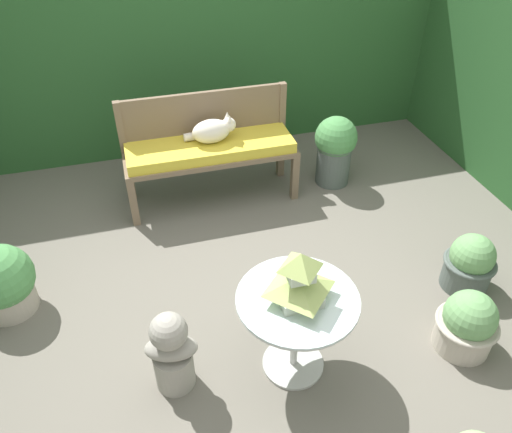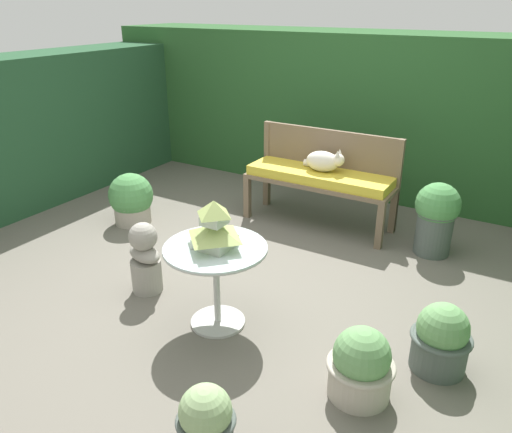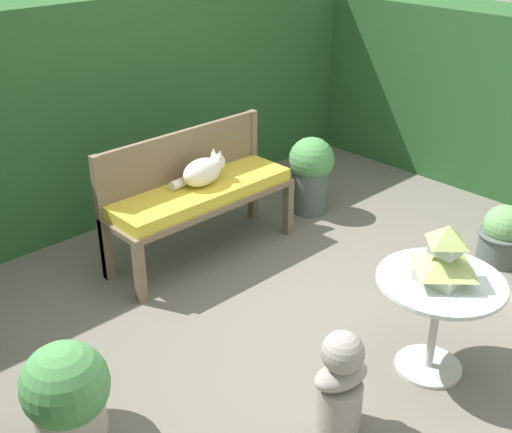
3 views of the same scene
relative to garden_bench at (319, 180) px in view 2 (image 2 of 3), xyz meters
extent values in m
plane|color=#666056|center=(-0.09, -1.22, -0.46)|extent=(30.00, 30.00, 0.00)
cube|color=#285628|center=(-0.09, 1.42, 0.40)|extent=(6.40, 1.04, 1.72)
cube|color=#234C2D|center=(-2.94, -0.96, 0.30)|extent=(0.70, 3.72, 1.53)
cube|color=brown|center=(-0.68, -0.20, -0.25)|extent=(0.06, 0.06, 0.42)
cube|color=brown|center=(0.68, -0.20, -0.25)|extent=(0.06, 0.06, 0.42)
cube|color=brown|center=(-0.68, 0.20, -0.25)|extent=(0.06, 0.06, 0.42)
cube|color=brown|center=(0.68, 0.20, -0.25)|extent=(0.06, 0.06, 0.42)
cube|color=brown|center=(0.00, 0.00, -0.02)|extent=(1.43, 0.45, 0.04)
cube|color=gold|center=(0.00, 0.00, 0.04)|extent=(1.37, 0.42, 0.09)
cube|color=brown|center=(-0.69, 0.21, -0.01)|extent=(0.06, 0.06, 0.90)
cube|color=brown|center=(0.69, 0.21, -0.01)|extent=(0.06, 0.06, 0.90)
cube|color=brown|center=(0.00, 0.21, 0.25)|extent=(1.37, 0.04, 0.37)
ellipsoid|color=silver|center=(0.02, 0.01, 0.18)|extent=(0.33, 0.22, 0.19)
sphere|color=silver|center=(0.17, 0.02, 0.21)|extent=(0.12, 0.12, 0.12)
cone|color=silver|center=(0.17, 0.06, 0.29)|extent=(0.04, 0.04, 0.05)
cone|color=silver|center=(0.17, -0.01, 0.29)|extent=(0.04, 0.04, 0.05)
cylinder|color=silver|center=(-0.11, 0.08, 0.12)|extent=(0.18, 0.08, 0.07)
cylinder|color=#B7B7B2|center=(0.10, -1.85, -0.45)|extent=(0.37, 0.37, 0.02)
cylinder|color=#B7B7B2|center=(0.10, -1.85, -0.18)|extent=(0.04, 0.04, 0.57)
cylinder|color=silver|center=(0.10, -1.85, 0.12)|extent=(0.67, 0.67, 0.01)
torus|color=#B7B7B2|center=(0.10, -1.85, 0.10)|extent=(0.68, 0.68, 0.02)
cube|color=#B2BCA8|center=(0.10, -1.85, 0.15)|extent=(0.22, 0.22, 0.07)
pyramid|color=#A8BC66|center=(0.10, -1.85, 0.23)|extent=(0.30, 0.30, 0.09)
cube|color=#B2BCA8|center=(0.10, -1.85, 0.31)|extent=(0.14, 0.14, 0.06)
pyramid|color=#A8BC66|center=(0.10, -1.85, 0.39)|extent=(0.19, 0.19, 0.10)
cylinder|color=gray|center=(-0.59, -1.78, -0.34)|extent=(0.23, 0.23, 0.25)
ellipsoid|color=gray|center=(-0.59, -1.78, -0.15)|extent=(0.33, 0.23, 0.12)
sphere|color=gray|center=(-0.59, -1.78, -0.01)|extent=(0.21, 0.21, 0.21)
cylinder|color=#4C5651|center=(1.11, -0.04, -0.27)|extent=(0.30, 0.30, 0.39)
torus|color=#4C5651|center=(1.11, -0.04, -0.09)|extent=(0.34, 0.34, 0.03)
sphere|color=#4C8E4C|center=(1.11, -0.04, -0.01)|extent=(0.37, 0.37, 0.37)
cylinder|color=#ADA393|center=(1.16, -2.00, -0.35)|extent=(0.35, 0.35, 0.21)
torus|color=#ADA393|center=(1.16, -2.00, -0.26)|extent=(0.38, 0.38, 0.03)
sphere|color=#66995B|center=(1.16, -2.00, -0.19)|extent=(0.32, 0.32, 0.32)
torus|color=#4C5651|center=(0.67, -2.75, -0.25)|extent=(0.29, 0.29, 0.03)
sphere|color=#89A870|center=(0.67, -2.75, -0.19)|extent=(0.26, 0.26, 0.26)
cylinder|color=#ADA393|center=(-1.58, -0.90, -0.35)|extent=(0.35, 0.35, 0.21)
torus|color=#ADA393|center=(-1.58, -0.90, -0.26)|extent=(0.38, 0.38, 0.03)
sphere|color=#4C8E4C|center=(-1.58, -0.90, -0.17)|extent=(0.43, 0.43, 0.43)
cylinder|color=#4C5651|center=(1.49, -1.54, -0.35)|extent=(0.32, 0.32, 0.23)
torus|color=#4C5651|center=(1.49, -1.54, -0.24)|extent=(0.36, 0.36, 0.03)
sphere|color=#66995B|center=(1.49, -1.54, -0.18)|extent=(0.30, 0.30, 0.30)
camera|label=1|loc=(-0.61, -3.57, 2.10)|focal=35.00mm
camera|label=2|loc=(1.79, -4.15, 1.57)|focal=35.00mm
camera|label=3|loc=(-2.55, -3.24, 1.92)|focal=45.00mm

